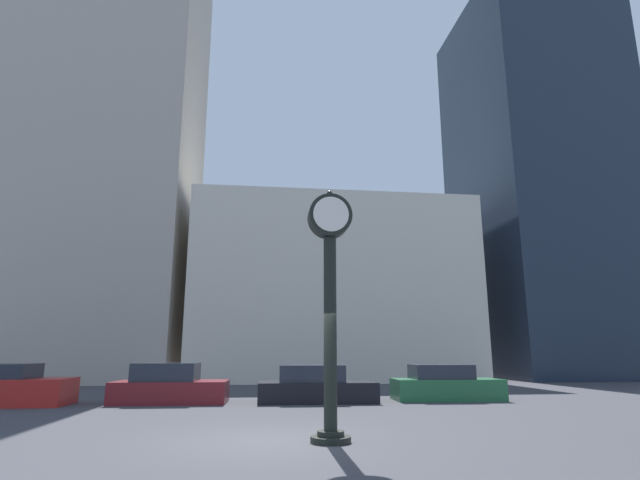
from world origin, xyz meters
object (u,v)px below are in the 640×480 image
at_px(street_clock, 330,285).
at_px(car_green, 445,385).
at_px(car_maroon, 170,386).
at_px(car_black, 315,387).

height_order(street_clock, car_green, street_clock).
xyz_separation_m(car_maroon, car_green, (10.01, -0.11, -0.03)).
xyz_separation_m(car_black, car_green, (4.89, 0.19, 0.01)).
relative_size(car_black, car_green, 1.05).
bearing_deg(street_clock, car_black, 85.58).
bearing_deg(car_green, car_black, -174.82).
bearing_deg(car_green, street_clock, -120.56).
distance_m(street_clock, car_green, 10.32).
xyz_separation_m(street_clock, car_green, (5.52, 8.34, -2.55)).
distance_m(car_black, car_green, 4.90).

